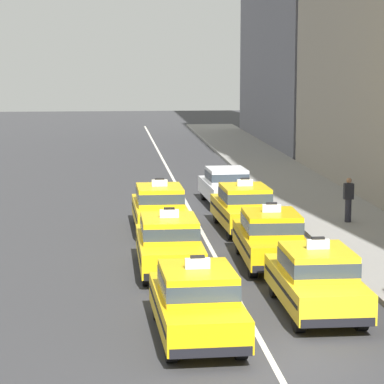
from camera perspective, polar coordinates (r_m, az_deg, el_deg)
The scene contains 11 objects.
ground_plane at distance 19.54m, azimuth 5.02°, elevation -10.53°, with size 160.00×160.00×0.00m, color #353538.
lane_stripe_left_right at distance 38.81m, azimuth -0.35°, elevation -0.72°, with size 0.14×80.00×0.01m, color silver.
sidewalk_curb at distance 34.91m, azimuth 9.60°, elevation -1.81°, with size 4.00×90.00×0.15m, color gray.
taxi_left_nearest at distance 20.63m, azimuth 0.31°, elevation -6.88°, with size 1.95×4.61×1.96m.
taxi_left_second at distance 26.72m, azimuth -1.45°, elevation -3.22°, with size 1.83×4.57×1.96m.
taxi_left_third at distance 32.76m, azimuth -2.06°, elevation -0.96°, with size 1.88×4.58×1.96m.
taxi_right_nearest at distance 22.81m, azimuth 7.81°, elevation -5.42°, with size 1.84×4.57×1.96m.
taxi_right_second at distance 27.68m, azimuth 4.96°, elevation -2.83°, with size 1.93×4.60×1.96m.
taxi_right_third at distance 32.86m, azimuth 3.30°, elevation -0.94°, with size 1.95×4.61×1.96m.
sedan_right_fourth at distance 38.30m, azimuth 2.17°, elevation 0.43°, with size 1.94×4.37×1.58m.
pedestrian_mid_block at distance 34.20m, azimuth 9.80°, elevation -0.48°, with size 0.36×0.24×1.66m.
Camera 1 is at (-3.43, -18.11, 6.49)m, focal length 84.89 mm.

